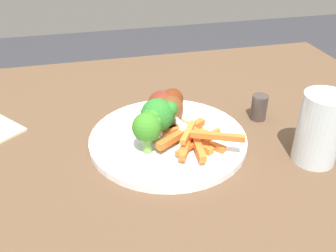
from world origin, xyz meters
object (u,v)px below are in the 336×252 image
Objects in this scene: carrot_fries_pile at (194,137)px; broccoli_floret_middle at (158,116)px; dinner_plate at (168,139)px; chicken_drumstick_extra at (169,104)px; chicken_drumstick_near at (169,112)px; water_glass at (320,129)px; pepper_shaker at (259,107)px; broccoli_floret_front at (147,126)px; dining_table at (150,193)px; chicken_drumstick_far at (164,107)px.

broccoli_floret_middle is at bearing -22.43° from carrot_fries_pile.
dinner_plate is 2.24× the size of chicken_drumstick_extra.
chicken_drumstick_extra is (-0.02, -0.07, 0.03)m from dinner_plate.
chicken_drumstick_extra is at bearing -104.25° from chicken_drumstick_near.
pepper_shaker is (0.03, -0.14, -0.03)m from water_glass.
broccoli_floret_front is 0.60× the size of water_glass.
dining_table is 15.84× the size of broccoli_floret_front.
carrot_fries_pile is 0.10m from chicken_drumstick_far.
broccoli_floret_front is 0.12m from chicken_drumstick_extra.
water_glass is (-0.20, 0.17, 0.02)m from chicken_drumstick_extra.
dining_table is at bearing 45.20° from chicken_drumstick_near.
broccoli_floret_middle is at bearing -21.16° from water_glass.
water_glass is at bearing 159.73° from dining_table.
chicken_drumstick_near is at bearing -34.36° from water_glass.
dinner_plate is 2.11× the size of chicken_drumstick_far.
broccoli_floret_middle is 0.64× the size of chicken_drumstick_extra.
broccoli_floret_middle is 0.25m from water_glass.
broccoli_floret_front is 0.08m from carrot_fries_pile.
chicken_drumstick_far is (0.00, -0.02, -0.00)m from chicken_drumstick_near.
chicken_drumstick_extra is (-0.05, -0.08, 0.14)m from dining_table.
dining_table is 0.31m from water_glass.
pepper_shaker is (-0.22, -0.05, 0.12)m from dining_table.
carrot_fries_pile is 0.17m from pepper_shaker.
pepper_shaker is at bearing -154.41° from carrot_fries_pile.
chicken_drumstick_extra is at bearing -120.22° from broccoli_floret_front.
broccoli_floret_front is 0.58× the size of chicken_drumstick_extra.
carrot_fries_pile is 1.13× the size of chicken_drumstick_far.
chicken_drumstick_near is 2.27× the size of pepper_shaker.
dinner_plate is 0.05m from chicken_drumstick_near.
chicken_drumstick_extra is 0.17m from pepper_shaker.
chicken_drumstick_far is at bearing -73.28° from carrot_fries_pile.
dining_table is 0.15m from carrot_fries_pile.
chicken_drumstick_extra is at bearing -80.79° from carrot_fries_pile.
chicken_drumstick_extra is (-0.01, -0.01, -0.00)m from chicken_drumstick_far.
pepper_shaker is (-0.15, -0.07, -0.00)m from carrot_fries_pile.
broccoli_floret_front reaches higher than dining_table.
chicken_drumstick_far is at bearing 40.15° from chicken_drumstick_extra.
water_glass is at bearing 138.87° from chicken_drumstick_extra.
chicken_drumstick_extra is at bearing -41.13° from water_glass.
carrot_fries_pile is 1.20× the size of chicken_drumstick_extra.
chicken_drumstick_far is (-0.04, -0.07, 0.14)m from dining_table.
water_glass reaches higher than broccoli_floret_front.
broccoli_floret_front reaches higher than dinner_plate.
pepper_shaker is at bearing -162.59° from broccoli_floret_front.
pepper_shaker is (-0.17, 0.03, -0.01)m from chicken_drumstick_extra.
chicken_drumstick_near is at bearing -126.12° from broccoli_floret_front.
broccoli_floret_front reaches higher than carrot_fries_pile.
chicken_drumstick_far is (-0.01, -0.06, 0.03)m from dinner_plate.
dinner_plate is at bearing -164.13° from dining_table.
pepper_shaker is at bearing -168.73° from dinner_plate.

